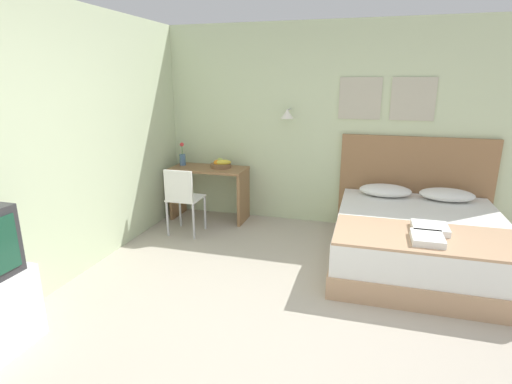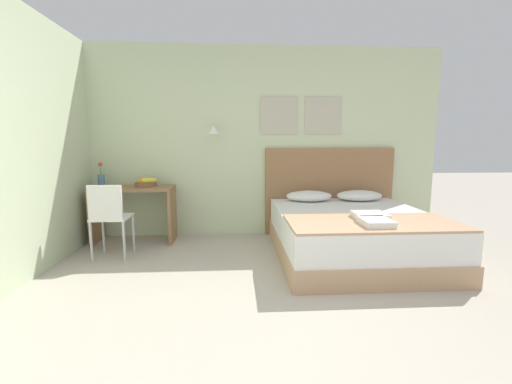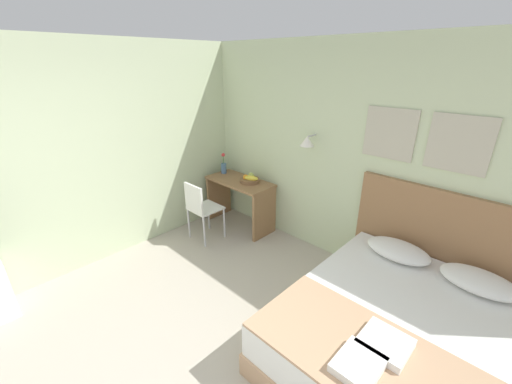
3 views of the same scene
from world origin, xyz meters
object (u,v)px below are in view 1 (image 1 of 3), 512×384
at_px(bed, 419,242).
at_px(throw_blanket, 429,237).
at_px(pillow_right, 447,195).
at_px(folded_towel_near_foot, 430,228).
at_px(pillow_left, 385,190).
at_px(desk, 209,184).
at_px(headboard, 414,185).
at_px(fruit_bowl, 221,164).
at_px(desk_chair, 183,196).
at_px(folded_towel_mid_bed, 427,238).
at_px(flower_vase, 183,158).

distance_m(bed, throw_blanket, 0.65).
relative_size(bed, throw_blanket, 1.19).
bearing_deg(pillow_right, folded_towel_near_foot, -105.41).
bearing_deg(pillow_left, throw_blanket, -75.27).
height_order(pillow_left, desk, desk).
bearing_deg(headboard, fruit_bowl, -175.42).
height_order(headboard, desk_chair, headboard).
xyz_separation_m(bed, folded_towel_near_foot, (0.02, -0.44, 0.32)).
xyz_separation_m(pillow_right, desk_chair, (-3.15, -0.67, -0.08)).
bearing_deg(pillow_right, desk_chair, -168.00).
relative_size(pillow_left, pillow_right, 1.00).
distance_m(headboard, folded_towel_mid_bed, 1.76).
xyz_separation_m(pillow_left, throw_blanket, (0.35, -1.34, -0.06)).
bearing_deg(bed, headboard, 90.00).
height_order(headboard, folded_towel_mid_bed, headboard).
distance_m(pillow_right, throw_blanket, 1.39).
height_order(desk_chair, flower_vase, flower_vase).
bearing_deg(desk_chair, throw_blanket, -13.49).
relative_size(pillow_left, folded_towel_near_foot, 1.95).
height_order(headboard, flower_vase, headboard).
xyz_separation_m(desk, fruit_bowl, (0.16, 0.06, 0.28)).
bearing_deg(fruit_bowl, desk_chair, -107.99).
bearing_deg(headboard, desk, -174.52).
xyz_separation_m(headboard, fruit_bowl, (-2.56, -0.20, 0.17)).
height_order(pillow_right, throw_blanket, pillow_right).
relative_size(desk, fruit_bowl, 3.41).
height_order(throw_blanket, flower_vase, flower_vase).
distance_m(pillow_left, desk, 2.37).
distance_m(headboard, pillow_left, 0.45).
height_order(folded_towel_near_foot, folded_towel_mid_bed, same).
xyz_separation_m(headboard, desk, (-2.72, -0.26, -0.12)).
height_order(pillow_right, desk, desk).
bearing_deg(bed, desk_chair, 178.17).
relative_size(desk, flower_vase, 3.21).
xyz_separation_m(desk, flower_vase, (-0.42, 0.06, 0.34)).
xyz_separation_m(desk_chair, fruit_bowl, (0.24, 0.74, 0.27)).
height_order(headboard, pillow_left, headboard).
distance_m(throw_blanket, flower_vase, 3.46).
bearing_deg(pillow_left, folded_towel_mid_bed, -77.83).
distance_m(folded_towel_near_foot, desk_chair, 2.87).
xyz_separation_m(pillow_left, desk, (-2.36, 0.01, -0.09)).
bearing_deg(pillow_left, desk_chair, -164.69).
xyz_separation_m(bed, headboard, (0.00, 1.03, 0.36)).
xyz_separation_m(headboard, pillow_left, (-0.35, -0.27, -0.02)).
bearing_deg(throw_blanket, fruit_bowl, 151.15).
bearing_deg(folded_towel_near_foot, pillow_right, 74.59).
xyz_separation_m(bed, desk, (-2.72, 0.77, 0.25)).
bearing_deg(desk, flower_vase, 172.47).
bearing_deg(desk_chair, bed, -1.83).
relative_size(headboard, folded_towel_near_foot, 5.80).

